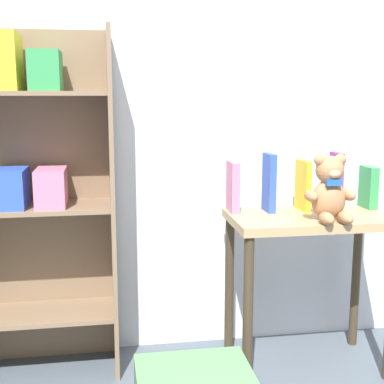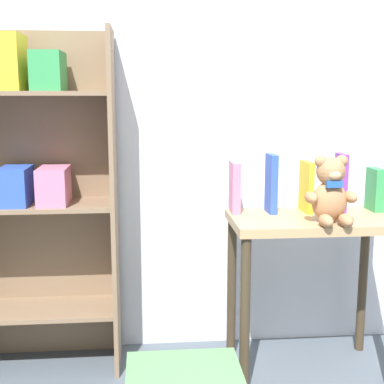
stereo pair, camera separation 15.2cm
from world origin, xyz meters
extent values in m
cube|color=silver|center=(0.00, 1.44, 1.25)|extent=(4.80, 0.06, 2.50)
cube|color=#7F664C|center=(-0.68, 1.25, 0.71)|extent=(0.02, 0.29, 1.43)
cube|color=#7F664C|center=(-1.00, 1.39, 0.71)|extent=(0.66, 0.02, 1.43)
cube|color=#7F664C|center=(-1.00, 1.25, 0.26)|extent=(0.62, 0.26, 0.02)
cube|color=#7F664C|center=(-1.00, 1.25, 0.71)|extent=(0.62, 0.26, 0.02)
cube|color=#7F664C|center=(-1.00, 1.25, 1.17)|extent=(0.62, 0.26, 0.02)
cube|color=gold|center=(-1.07, 1.24, 1.29)|extent=(0.12, 0.20, 0.22)
cube|color=#33934C|center=(-0.92, 1.24, 1.26)|extent=(0.12, 0.20, 0.15)
cube|color=#2D51B7|center=(-1.07, 1.24, 0.80)|extent=(0.12, 0.20, 0.15)
cube|color=#D17093|center=(-0.92, 1.24, 0.80)|extent=(0.12, 0.20, 0.15)
cube|color=tan|center=(0.13, 1.11, 0.66)|extent=(0.66, 0.38, 0.04)
cylinder|color=#3E3121|center=(-0.17, 0.95, 0.32)|extent=(0.04, 0.04, 0.64)
cylinder|color=#3E3121|center=(-0.17, 1.27, 0.32)|extent=(0.04, 0.04, 0.64)
cylinder|color=#3E3121|center=(0.43, 1.27, 0.32)|extent=(0.04, 0.04, 0.64)
ellipsoid|color=#A8754C|center=(0.17, 1.02, 0.76)|extent=(0.14, 0.11, 0.16)
sphere|color=#A8754C|center=(0.17, 1.02, 0.88)|extent=(0.11, 0.11, 0.11)
sphere|color=#A8754C|center=(0.12, 1.02, 0.92)|extent=(0.05, 0.05, 0.05)
sphere|color=#A8754C|center=(0.21, 1.02, 0.92)|extent=(0.05, 0.05, 0.05)
ellipsoid|color=tan|center=(0.17, 0.97, 0.87)|extent=(0.05, 0.03, 0.03)
ellipsoid|color=#A8754C|center=(0.09, 1.00, 0.78)|extent=(0.05, 0.09, 0.05)
ellipsoid|color=#A8754C|center=(0.24, 1.00, 0.78)|extent=(0.05, 0.09, 0.05)
ellipsoid|color=#A8754C|center=(0.13, 0.94, 0.70)|extent=(0.05, 0.10, 0.05)
ellipsoid|color=#A8754C|center=(0.20, 0.94, 0.70)|extent=(0.05, 0.10, 0.05)
cube|color=#2356B2|center=(0.17, 0.97, 0.83)|extent=(0.06, 0.02, 0.02)
cube|color=#D17093|center=(-0.17, 1.23, 0.78)|extent=(0.04, 0.14, 0.21)
cube|color=#2D51B7|center=(-0.02, 1.21, 0.80)|extent=(0.03, 0.11, 0.25)
cube|color=gold|center=(0.13, 1.20, 0.78)|extent=(0.03, 0.13, 0.22)
cube|color=purple|center=(0.28, 1.21, 0.80)|extent=(0.03, 0.11, 0.25)
cube|color=#33934C|center=(0.43, 1.21, 0.77)|extent=(0.04, 0.11, 0.18)
camera|label=1|loc=(-0.70, -0.94, 1.17)|focal=50.00mm
camera|label=2|loc=(-0.55, -0.96, 1.17)|focal=50.00mm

